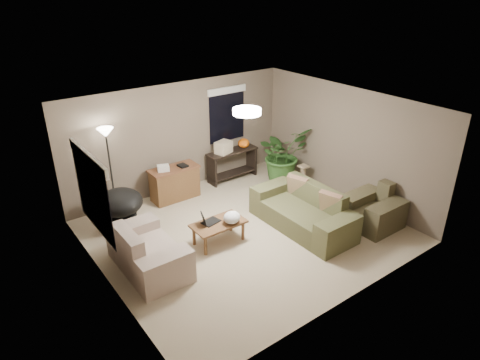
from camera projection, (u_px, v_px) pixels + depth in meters
room_shell at (246, 174)px, 7.90m from camera, size 5.50×5.50×5.50m
main_sofa at (304, 214)px, 8.49m from camera, size 0.95×2.20×0.85m
throw_pillows at (314, 194)px, 8.47m from camera, size 0.34×1.40×0.47m
loveseat at (147, 254)px, 7.24m from camera, size 0.90×1.60×0.85m
armchair at (373, 211)px, 8.56m from camera, size 0.95×1.00×0.85m
coffee_table at (219, 226)px, 7.96m from camera, size 1.00×0.55×0.42m
laptop at (208, 220)px, 7.89m from camera, size 0.41×0.29×0.24m
plastic_bag at (232, 217)px, 7.88m from camera, size 0.41×0.39×0.23m
desk at (175, 183)px, 9.56m from camera, size 1.10×0.50×0.75m
desk_papers at (167, 168)px, 9.28m from camera, size 0.70×0.30×0.12m
console_table at (232, 162)px, 10.47m from camera, size 1.30×0.40×0.75m
pumpkin at (244, 143)px, 10.48m from camera, size 0.34×0.34×0.23m
cardboard_box at (224, 147)px, 10.14m from camera, size 0.45×0.38×0.28m
papasan_chair at (120, 206)px, 8.41m from camera, size 0.96×0.96×0.80m
floor_lamp at (107, 143)px, 8.37m from camera, size 0.32×0.32×1.91m
ceiling_fixture at (247, 111)px, 7.39m from camera, size 0.50×0.50×0.10m
houseplant at (282, 160)px, 10.42m from camera, size 1.21×1.34×1.05m
cat_scratching_post at (303, 177)px, 10.25m from camera, size 0.32×0.32×0.50m
window_left at (91, 180)px, 6.42m from camera, size 0.05×1.56×1.33m
window_back at (227, 105)px, 10.17m from camera, size 1.06×0.05×1.33m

